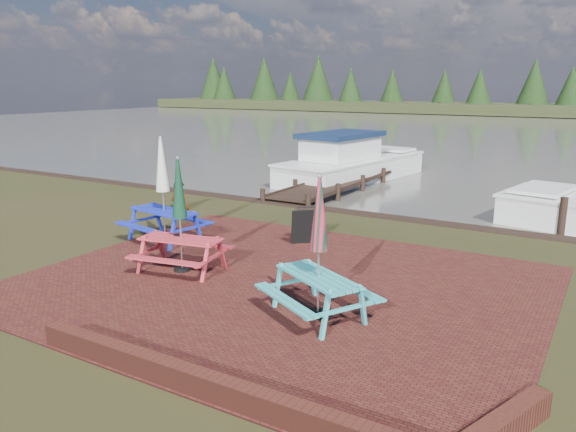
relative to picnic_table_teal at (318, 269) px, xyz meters
The scene contains 11 objects.
ground 1.48m from the picnic_table_teal, behind, with size 120.00×120.00×0.00m, color black.
paving 1.72m from the picnic_table_teal, 144.78° to the left, with size 9.00×7.50×0.02m, color #3D1513.
brick_wall 2.75m from the picnic_table_teal, 70.69° to the right, with size 6.21×1.79×0.30m.
water 36.92m from the picnic_table_teal, 91.96° to the left, with size 120.00×60.00×0.02m, color #434239.
picnic_table_teal is the anchor object (origin of this frame).
picnic_table_red 3.31m from the picnic_table_teal, behind, with size 1.82×1.68×2.20m.
picnic_table_blue 5.45m from the picnic_table_teal, 158.16° to the left, with size 1.96×1.80×2.38m.
chalkboard 4.10m from the picnic_table_teal, 121.77° to the left, with size 0.52×0.75×0.81m.
jetty 12.16m from the picnic_table_teal, 113.09° to the left, with size 1.76×9.08×1.00m.
boat_jetty 13.90m from the picnic_table_teal, 112.58° to the left, with size 3.54×7.58×2.12m.
person 8.43m from the picnic_table_teal, 145.96° to the left, with size 0.60×0.40×1.65m, color gray.
Camera 1 is at (5.04, -7.14, 3.55)m, focal length 35.00 mm.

